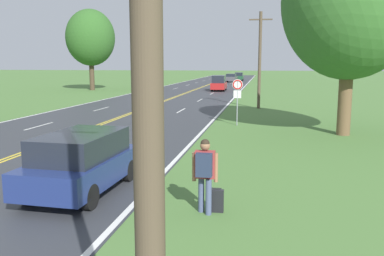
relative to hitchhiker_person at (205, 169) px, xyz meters
name	(u,v)px	position (x,y,z in m)	size (l,w,h in m)	color
hitchhiker_person	(205,169)	(0.00, 0.00, 0.00)	(0.62, 0.44, 1.81)	#475175
suitcase	(216,201)	(0.26, 0.18, -0.83)	(0.37, 0.16, 0.60)	black
traffic_sign	(237,91)	(-0.24, 14.17, 0.90)	(0.60, 0.10, 2.66)	gray
utility_pole_midground	(260,59)	(0.83, 23.55, 2.80)	(1.80, 0.24, 7.52)	brown
tree_behind_sign	(90,38)	(-21.62, 42.28, 5.79)	(6.41, 6.41, 10.61)	#473828
tree_mid_treeline	(351,1)	(5.25, 12.00, 5.40)	(6.57, 6.57, 10.31)	brown
car_dark_blue_van_nearest	(82,161)	(-3.61, 1.06, -0.23)	(2.11, 4.17, 1.67)	black
car_red_van_approaching	(219,83)	(-4.69, 43.90, -0.09)	(1.87, 4.66, 2.00)	black
car_dark_grey_suv_mid_near	(231,78)	(-5.19, 68.99, -0.24)	(2.11, 4.19, 1.60)	black
car_dark_green_van_mid_far	(239,76)	(-4.22, 76.61, -0.23)	(1.75, 3.93, 1.67)	black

